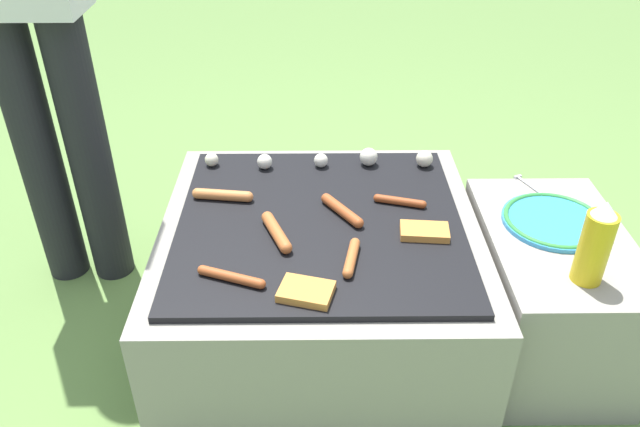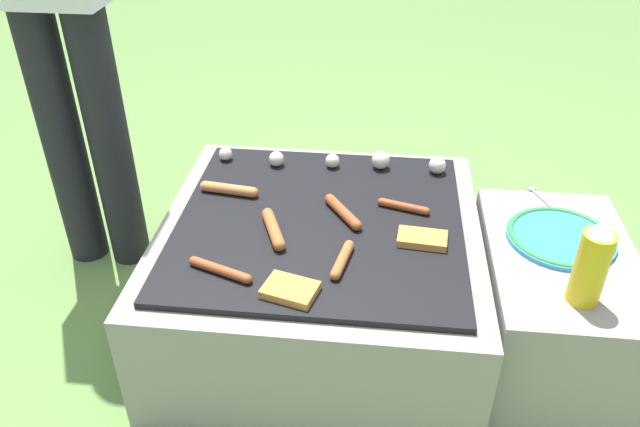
# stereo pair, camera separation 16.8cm
# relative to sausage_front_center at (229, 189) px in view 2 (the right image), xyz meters

# --- Properties ---
(ground_plane) EXTENTS (14.00, 14.00, 0.00)m
(ground_plane) POSITION_rel_sausage_front_center_xyz_m (0.28, -0.10, -0.40)
(ground_plane) COLOR #608442
(grill) EXTENTS (0.87, 0.87, 0.39)m
(grill) POSITION_rel_sausage_front_center_xyz_m (0.28, -0.10, -0.21)
(grill) COLOR gray
(grill) RESTS_ON ground_plane
(side_ledge) EXTENTS (0.37, 0.59, 0.39)m
(side_ledge) POSITION_rel_sausage_front_center_xyz_m (0.90, -0.19, -0.21)
(side_ledge) COLOR gray
(side_ledge) RESTS_ON ground_plane
(sausage_mid_left) EXTENTS (0.17, 0.08, 0.02)m
(sausage_mid_left) POSITION_rel_sausage_front_center_xyz_m (0.06, -0.36, -0.00)
(sausage_mid_left) COLOR #A34C23
(sausage_mid_left) RESTS_ON grill
(sausage_front_center) EXTENTS (0.18, 0.05, 0.03)m
(sausage_front_center) POSITION_rel_sausage_front_center_xyz_m (0.00, 0.00, 0.00)
(sausage_front_center) COLOR #C6753D
(sausage_front_center) RESTS_ON grill
(sausage_front_left) EXTENTS (0.11, 0.15, 0.03)m
(sausage_front_left) POSITION_rel_sausage_front_center_xyz_m (0.34, -0.08, -0.00)
(sausage_front_left) COLOR #A34C23
(sausage_front_left) RESTS_ON grill
(sausage_mid_right) EXTENTS (0.15, 0.06, 0.02)m
(sausage_mid_right) POSITION_rel_sausage_front_center_xyz_m (0.50, -0.03, -0.00)
(sausage_mid_right) COLOR #93421E
(sausage_mid_right) RESTS_ON grill
(sausage_back_left) EXTENTS (0.09, 0.17, 0.03)m
(sausage_back_left) POSITION_rel_sausage_front_center_xyz_m (0.16, -0.18, 0.00)
(sausage_back_left) COLOR #B7602D
(sausage_back_left) RESTS_ON grill
(sausage_front_right) EXTENTS (0.05, 0.15, 0.03)m
(sausage_front_right) POSITION_rel_sausage_front_center_xyz_m (0.35, -0.29, -0.00)
(sausage_front_right) COLOR #B7602D
(sausage_front_right) RESTS_ON grill
(bread_slice_right) EXTENTS (0.13, 0.09, 0.02)m
(bread_slice_right) POSITION_rel_sausage_front_center_xyz_m (0.55, -0.18, -0.01)
(bread_slice_right) COLOR #D18438
(bread_slice_right) RESTS_ON grill
(bread_slice_left) EXTENTS (0.14, 0.12, 0.02)m
(bread_slice_left) POSITION_rel_sausage_front_center_xyz_m (0.24, -0.41, -0.01)
(bread_slice_left) COLOR #D18438
(bread_slice_left) RESTS_ON grill
(mushroom_row) EXTENTS (0.71, 0.07, 0.06)m
(mushroom_row) POSITION_rel_sausage_front_center_xyz_m (0.33, 0.19, 0.01)
(mushroom_row) COLOR beige
(mushroom_row) RESTS_ON grill
(plate_colorful) EXTENTS (0.27, 0.27, 0.02)m
(plate_colorful) POSITION_rel_sausage_front_center_xyz_m (0.90, -0.13, -0.01)
(plate_colorful) COLOR #338CCC
(plate_colorful) RESTS_ON side_ledge
(condiment_bottle) EXTENTS (0.07, 0.07, 0.22)m
(condiment_bottle) POSITION_rel_sausage_front_center_xyz_m (0.90, -0.36, 0.09)
(condiment_bottle) COLOR gold
(condiment_bottle) RESTS_ON side_ledge
(fork_utensil) EXTENTS (0.10, 0.20, 0.01)m
(fork_utensil) POSITION_rel_sausage_front_center_xyz_m (0.91, 0.03, -0.01)
(fork_utensil) COLOR silver
(fork_utensil) RESTS_ON side_ledge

